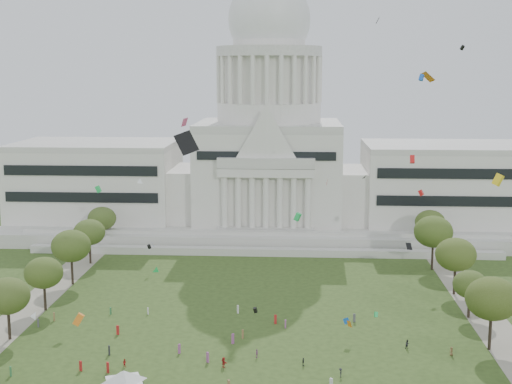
{
  "coord_description": "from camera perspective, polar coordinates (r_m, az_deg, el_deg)",
  "views": [
    {
      "loc": [
        8.92,
        -107.78,
        50.17
      ],
      "look_at": [
        0.0,
        45.0,
        24.0
      ],
      "focal_mm": 50.0,
      "sensor_mm": 36.0,
      "label": 1
    }
  ],
  "objects": [
    {
      "name": "row_tree_r_6",
      "position": [
        203.69,
        13.76,
        -2.38
      ],
      "size": [
        8.42,
        8.42,
        11.97
      ],
      "color": "black",
      "rests_on": "ground"
    },
    {
      "name": "row_tree_l_2",
      "position": [
        142.46,
        -19.27,
        -7.86
      ],
      "size": [
        8.42,
        8.42,
        11.97
      ],
      "color": "black",
      "rests_on": "ground"
    },
    {
      "name": "person_4",
      "position": [
        129.07,
        0.07,
        -12.79
      ],
      "size": [
        0.67,
        1.01,
        1.59
      ],
      "primitive_type": "imported",
      "rotation": [
        0.0,
        0.0,
        4.53
      ],
      "color": "#994C8C",
      "rests_on": "ground"
    },
    {
      "name": "row_tree_l_4",
      "position": [
        173.6,
        -14.58,
        -4.2
      ],
      "size": [
        9.29,
        9.29,
        13.21
      ],
      "color": "black",
      "rests_on": "ground"
    },
    {
      "name": "row_tree_r_5",
      "position": [
        185.71,
        14.01,
        -3.11
      ],
      "size": [
        9.82,
        9.82,
        13.96
      ],
      "color": "black",
      "rests_on": "ground"
    },
    {
      "name": "row_tree_r_4",
      "position": [
        166.93,
        15.69,
        -4.84
      ],
      "size": [
        9.19,
        9.19,
        13.06
      ],
      "color": "black",
      "rests_on": "ground"
    },
    {
      "name": "row_tree_l_3",
      "position": [
        157.0,
        -16.63,
        -6.22
      ],
      "size": [
        8.12,
        8.12,
        11.55
      ],
      "color": "black",
      "rests_on": "ground"
    },
    {
      "name": "person_3",
      "position": [
        122.4,
        6.77,
        -14.16
      ],
      "size": [
        0.54,
        1.03,
        1.57
      ],
      "primitive_type": "imported",
      "rotation": [
        0.0,
        0.0,
        4.69
      ],
      "color": "#26262B",
      "rests_on": "ground"
    },
    {
      "name": "person_8",
      "position": [
        127.49,
        -10.47,
        -13.29
      ],
      "size": [
        0.81,
        0.69,
        1.43
      ],
      "primitive_type": "imported",
      "rotation": [
        0.0,
        0.0,
        2.69
      ],
      "color": "#B21E1E",
      "rests_on": "ground"
    },
    {
      "name": "row_tree_l_5",
      "position": [
        191.42,
        -13.19,
        -3.16
      ],
      "size": [
        8.33,
        8.33,
        11.85
      ],
      "color": "black",
      "rests_on": "ground"
    },
    {
      "name": "row_tree_r_3",
      "position": [
        152.83,
        16.75,
        -7.1
      ],
      "size": [
        7.01,
        7.01,
        9.98
      ],
      "color": "black",
      "rests_on": "ground"
    },
    {
      "name": "person_5",
      "position": [
        125.28,
        -2.61,
        -13.46
      ],
      "size": [
        1.57,
        1.77,
        1.84
      ],
      "primitive_type": "imported",
      "rotation": [
        0.0,
        0.0,
        2.22
      ],
      "color": "#B21E1E",
      "rests_on": "ground"
    },
    {
      "name": "path_right",
      "position": [
        151.75,
        18.36,
        -10.11
      ],
      "size": [
        8.0,
        160.0,
        0.04
      ],
      "primitive_type": "cube",
      "color": "gray",
      "rests_on": "ground"
    },
    {
      "name": "kite_swarm",
      "position": [
        114.94,
        0.71,
        -0.7
      ],
      "size": [
        75.07,
        100.98,
        62.83
      ],
      "color": "black",
      "rests_on": "ground"
    },
    {
      "name": "person_10",
      "position": [
        126.03,
        3.8,
        -13.41
      ],
      "size": [
        0.6,
        0.93,
        1.48
      ],
      "primitive_type": "imported",
      "rotation": [
        0.0,
        0.0,
        1.42
      ],
      "color": "#26262B",
      "rests_on": "ground"
    },
    {
      "name": "person_2",
      "position": [
        135.66,
        12.02,
        -11.83
      ],
      "size": [
        1.0,
        0.91,
        1.76
      ],
      "primitive_type": "imported",
      "rotation": [
        0.0,
        0.0,
        0.57
      ],
      "color": "#26262B",
      "rests_on": "ground"
    },
    {
      "name": "person_0",
      "position": [
        134.59,
        15.37,
        -12.18
      ],
      "size": [
        0.75,
        0.91,
        1.6
      ],
      "primitive_type": "imported",
      "rotation": [
        0.0,
        0.0,
        5.08
      ],
      "color": "olive",
      "rests_on": "ground"
    },
    {
      "name": "row_tree_l_6",
      "position": [
        208.91,
        -12.23,
        -2.09
      ],
      "size": [
        8.19,
        8.19,
        11.64
      ],
      "color": "black",
      "rests_on": "ground"
    },
    {
      "name": "row_tree_r_2",
      "position": [
        136.25,
        18.36,
        -8.1
      ],
      "size": [
        9.55,
        9.55,
        13.58
      ],
      "color": "black",
      "rests_on": "ground"
    },
    {
      "name": "event_tent",
      "position": [
        116.54,
        -10.52,
        -14.25
      ],
      "size": [
        9.55,
        9.55,
        4.1
      ],
      "color": "#4C4C4C",
      "rests_on": "ground"
    },
    {
      "name": "path_left",
      "position": [
        157.29,
        -18.33,
        -9.4
      ],
      "size": [
        8.0,
        160.0,
        0.04
      ],
      "primitive_type": "cube",
      "color": "gray",
      "rests_on": "ground"
    },
    {
      "name": "distant_crowd",
      "position": [
        132.74,
        -6.08,
        -12.15
      ],
      "size": [
        63.22,
        41.6,
        1.95
      ],
      "color": "silver",
      "rests_on": "ground"
    },
    {
      "name": "capitol",
      "position": [
        223.3,
        1.03,
        2.53
      ],
      "size": [
        160.0,
        64.5,
        91.3
      ],
      "color": "#B8B5AC",
      "rests_on": "ground"
    }
  ]
}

